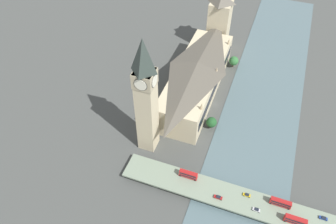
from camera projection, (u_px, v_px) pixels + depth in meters
The scene contains 15 objects.
ground_plane at pixel (216, 104), 237.98m from camera, with size 600.00×600.00×0.00m, color #424442.
river_water at pixel (260, 115), 230.13m from camera, with size 52.48×360.00×0.30m, color #4C6066.
parliament_hall at pixel (197, 78), 237.38m from camera, with size 29.95×98.58×28.18m.
clock_tower at pixel (146, 96), 181.98m from camera, with size 11.69×11.69×80.49m.
victoria_tower at pixel (219, 22), 269.65m from camera, with size 16.80×16.80×54.00m.
road_bridge at pixel (240, 200), 180.96m from camera, with size 136.97×16.48×4.14m.
double_decker_bus_lead at pixel (281, 203), 176.21m from camera, with size 11.30×2.49×4.74m.
double_decker_bus_mid at pixel (188, 174), 188.48m from camera, with size 10.83×2.51×4.92m.
double_decker_bus_rear at pixel (296, 220), 169.16m from camera, with size 11.41×2.60×4.92m.
car_northbound_lead at pixel (218, 197), 180.55m from camera, with size 4.74×1.89×1.45m.
car_northbound_tail at pixel (247, 195), 181.51m from camera, with size 4.14×1.79×1.48m.
car_southbound_lead at pixel (256, 210), 175.41m from camera, with size 4.06×1.88×1.46m.
car_southbound_mid at pixel (323, 218), 172.12m from camera, with size 4.22×1.78×1.34m.
tree_embankment_near at pixel (234, 61), 263.74m from camera, with size 7.46×7.46×10.06m.
tree_embankment_mid at pixel (211, 122), 219.00m from camera, with size 7.12×7.12×8.66m.
Camera 1 is at (-25.93, 170.70, 167.53)m, focal length 35.00 mm.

